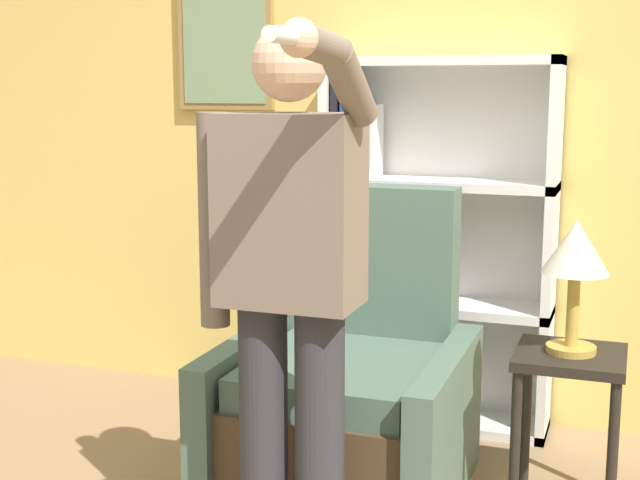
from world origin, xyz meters
TOP-DOWN VIEW (x-y plane):
  - wall_back at (-0.01, 2.03)m, footprint 8.00×0.11m
  - bookcase at (-0.09, 1.87)m, footprint 1.02×0.28m
  - armchair at (-0.15, 1.11)m, footprint 0.87×0.91m
  - person_standing at (-0.11, 0.41)m, footprint 0.56×0.78m
  - side_table at (0.65, 1.17)m, footprint 0.38×0.38m
  - table_lamp at (0.65, 1.17)m, footprint 0.23×0.23m

SIDE VIEW (x-z plane):
  - armchair at x=-0.15m, z-range -0.22..0.91m
  - side_table at x=0.65m, z-range 0.17..0.76m
  - bookcase at x=-0.09m, z-range -0.03..1.60m
  - table_lamp at x=0.65m, z-range 0.70..1.17m
  - person_standing at x=-0.11m, z-range 0.12..1.81m
  - wall_back at x=-0.01m, z-range 0.00..2.80m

